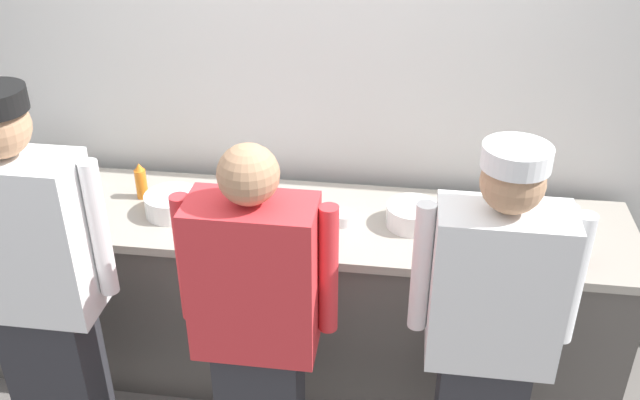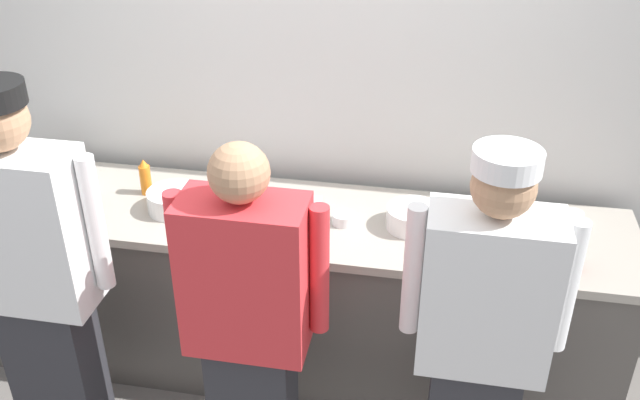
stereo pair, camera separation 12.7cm
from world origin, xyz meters
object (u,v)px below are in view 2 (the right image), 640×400
object	(u,v)px
chef_center	(249,327)
squeeze_bottle_primary	(577,249)
squeeze_bottle_secondary	(145,177)
ramekin_yellow_sauce	(343,218)
chef_far_right	(481,341)
plate_stack_front	(413,217)
ramekin_green_sauce	(573,216)
mixing_bowl_steel	(49,173)
chef_near_left	(36,279)
sheet_tray	(269,214)
plate_stack_rear	(174,200)

from	to	relation	value
chef_center	squeeze_bottle_primary	distance (m)	1.32
squeeze_bottle_secondary	ramekin_yellow_sauce	world-z (taller)	squeeze_bottle_secondary
chef_far_right	plate_stack_front	distance (m)	0.74
squeeze_bottle_primary	squeeze_bottle_secondary	size ratio (longest dim) A/B	1.14
chef_center	ramekin_green_sauce	distance (m)	1.54
chef_center	mixing_bowl_steel	size ratio (longest dim) A/B	4.70
chef_near_left	ramekin_yellow_sauce	distance (m)	1.29
chef_far_right	sheet_tray	distance (m)	1.14
chef_near_left	chef_center	bearing A→B (deg)	-1.92
plate_stack_front	squeeze_bottle_primary	xyz separation A→B (m)	(0.66, -0.20, 0.05)
chef_center	sheet_tray	distance (m)	0.71
chef_center	ramekin_green_sauce	size ratio (longest dim) A/B	17.33
sheet_tray	chef_far_right	bearing A→B (deg)	-34.57
chef_near_left	chef_far_right	xyz separation A→B (m)	(1.70, 0.03, -0.06)
squeeze_bottle_secondary	ramekin_green_sauce	xyz separation A→B (m)	(1.97, 0.11, -0.06)
ramekin_green_sauce	chef_center	bearing A→B (deg)	-143.83
chef_center	chef_near_left	bearing A→B (deg)	178.08
plate_stack_front	ramekin_green_sauce	distance (m)	0.72
mixing_bowl_steel	chef_far_right	bearing A→B (deg)	-19.64
chef_near_left	plate_stack_front	xyz separation A→B (m)	(1.40, 0.70, 0.02)
plate_stack_rear	sheet_tray	xyz separation A→B (m)	(0.44, 0.02, -0.04)
chef_center	plate_stack_front	distance (m)	0.92
ramekin_green_sauce	ramekin_yellow_sauce	size ratio (longest dim) A/B	0.89
squeeze_bottle_secondary	sheet_tray	bearing A→B (deg)	-8.90
mixing_bowl_steel	sheet_tray	bearing A→B (deg)	-4.45
squeeze_bottle_secondary	plate_stack_rear	bearing A→B (deg)	-32.69
chef_center	chef_far_right	bearing A→B (deg)	3.80
mixing_bowl_steel	ramekin_yellow_sauce	xyz separation A→B (m)	(1.46, -0.09, -0.04)
chef_far_right	mixing_bowl_steel	size ratio (longest dim) A/B	4.78
squeeze_bottle_secondary	ramekin_green_sauce	world-z (taller)	squeeze_bottle_secondary
chef_far_right	chef_near_left	bearing A→B (deg)	-179.09
plate_stack_rear	squeeze_bottle_secondary	distance (m)	0.23
mixing_bowl_steel	ramekin_green_sauce	distance (m)	2.47
chef_near_left	squeeze_bottle_primary	world-z (taller)	chef_near_left
plate_stack_front	squeeze_bottle_primary	world-z (taller)	squeeze_bottle_primary
plate_stack_rear	squeeze_bottle_secondary	size ratio (longest dim) A/B	1.38
chef_center	plate_stack_rear	distance (m)	0.87
chef_near_left	mixing_bowl_steel	size ratio (longest dim) A/B	5.10
chef_center	squeeze_bottle_secondary	xyz separation A→B (m)	(-0.73, 0.80, 0.14)
sheet_tray	squeeze_bottle_primary	distance (m)	1.32
plate_stack_rear	sheet_tray	bearing A→B (deg)	2.90
sheet_tray	ramekin_yellow_sauce	distance (m)	0.34
chef_near_left	squeeze_bottle_secondary	world-z (taller)	chef_near_left
chef_far_right	squeeze_bottle_secondary	xyz separation A→B (m)	(-1.56, 0.74, 0.11)
chef_center	chef_far_right	xyz separation A→B (m)	(0.84, 0.06, 0.02)
mixing_bowl_steel	squeeze_bottle_primary	xyz separation A→B (m)	(2.42, -0.26, 0.03)
plate_stack_front	chef_near_left	bearing A→B (deg)	-153.43
mixing_bowl_steel	squeeze_bottle_secondary	bearing A→B (deg)	1.30
sheet_tray	ramekin_green_sauce	distance (m)	1.36
squeeze_bottle_primary	chef_far_right	bearing A→B (deg)	-127.79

